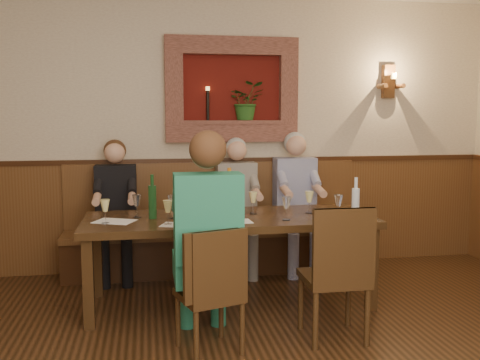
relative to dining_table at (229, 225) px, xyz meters
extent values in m
cube|color=#C1AE92|center=(0.00, 1.15, 0.72)|extent=(6.00, 0.04, 2.80)
cube|color=#5A3419|center=(0.00, 1.13, -0.13)|extent=(6.00, 0.04, 1.10)
cube|color=#381E0F|center=(0.00, 1.13, 0.45)|extent=(6.02, 0.06, 0.05)
cube|color=#54110C|center=(0.20, 1.13, 1.17)|extent=(1.00, 0.02, 0.70)
cube|color=#8F5649|center=(0.20, 1.09, 1.61)|extent=(1.36, 0.12, 0.18)
cube|color=#8F5649|center=(0.20, 1.09, 0.73)|extent=(1.36, 0.12, 0.18)
cube|color=#8F5649|center=(-0.39, 1.09, 1.17)|extent=(0.18, 0.12, 0.70)
cube|color=#8F5649|center=(0.79, 1.09, 1.17)|extent=(0.18, 0.12, 0.70)
cube|color=#8F5649|center=(0.20, 1.09, 0.84)|extent=(1.00, 0.14, 0.04)
imported|color=#25541C|center=(0.35, 1.09, 1.06)|extent=(0.35, 0.30, 0.39)
cylinder|color=black|center=(-0.05, 1.09, 1.01)|extent=(0.03, 0.03, 0.30)
cylinder|color=#FFBF59|center=(-0.05, 1.09, 1.18)|extent=(0.04, 0.04, 0.04)
cube|color=#5A3419|center=(1.90, 1.10, 1.27)|extent=(0.12, 0.08, 0.35)
cylinder|color=#5A3419|center=(1.80, 1.03, 1.22)|extent=(0.05, 0.18, 0.05)
cylinder|color=#5A3419|center=(2.00, 1.03, 1.22)|extent=(0.05, 0.18, 0.05)
cylinder|color=#FFBF59|center=(1.90, 0.97, 1.32)|extent=(0.06, 0.06, 0.06)
cube|color=black|center=(0.00, 0.00, 0.04)|extent=(2.40, 0.90, 0.06)
cube|color=black|center=(-1.12, -0.37, -0.33)|extent=(0.08, 0.08, 0.69)
cube|color=black|center=(1.12, -0.37, -0.33)|extent=(0.08, 0.08, 0.69)
cube|color=black|center=(-1.12, 0.37, -0.33)|extent=(0.08, 0.08, 0.69)
cube|color=black|center=(1.12, 0.37, -0.33)|extent=(0.08, 0.08, 0.69)
cube|color=#381E0F|center=(0.00, 0.91, -0.48)|extent=(3.00, 0.40, 0.40)
cube|color=#5A3419|center=(0.00, 0.91, -0.26)|extent=(3.00, 0.45, 0.06)
cube|color=#5A3419|center=(0.00, 1.10, 0.10)|extent=(3.00, 0.06, 0.66)
cube|color=black|center=(-0.28, -0.90, -0.49)|extent=(0.46, 0.46, 0.37)
cube|color=black|center=(-0.28, -0.90, -0.29)|extent=(0.48, 0.48, 0.05)
cube|color=black|center=(-0.23, -1.07, -0.03)|extent=(0.38, 0.15, 0.46)
cube|color=black|center=(0.62, -0.83, -0.47)|extent=(0.42, 0.42, 0.41)
cube|color=black|center=(0.62, -0.83, -0.24)|extent=(0.44, 0.44, 0.05)
cube|color=black|center=(0.62, -1.03, 0.05)|extent=(0.43, 0.05, 0.52)
cube|color=black|center=(-0.98, 0.77, -0.45)|extent=(0.39, 0.41, 0.45)
cube|color=black|center=(-0.98, 0.93, 0.18)|extent=(0.39, 0.21, 0.51)
sphere|color=#D8A384|center=(-0.98, 0.89, 0.56)|extent=(0.20, 0.20, 0.20)
sphere|color=#4C2D19|center=(-0.98, 0.94, 0.58)|extent=(0.21, 0.21, 0.21)
cube|color=#625C59|center=(0.21, 0.77, -0.45)|extent=(0.40, 0.42, 0.45)
cube|color=#625C59|center=(0.21, 0.93, 0.19)|extent=(0.40, 0.21, 0.52)
sphere|color=#D8A384|center=(0.21, 0.89, 0.57)|extent=(0.20, 0.20, 0.20)
sphere|color=#B2B2B2|center=(0.21, 0.94, 0.59)|extent=(0.22, 0.22, 0.22)
cube|color=navy|center=(0.83, 0.76, -0.45)|extent=(0.42, 0.44, 0.45)
cube|color=navy|center=(0.83, 0.93, 0.21)|extent=(0.42, 0.22, 0.55)
sphere|color=#D8A384|center=(0.83, 0.89, 0.61)|extent=(0.21, 0.21, 0.21)
sphere|color=#B2B2B2|center=(0.83, 0.94, 0.63)|extent=(0.23, 0.23, 0.23)
cube|color=#1C6263|center=(-0.28, -0.69, -0.45)|extent=(0.45, 0.47, 0.45)
cube|color=#1C6263|center=(-0.28, -0.87, 0.24)|extent=(0.45, 0.24, 0.59)
sphere|color=#D8A384|center=(-0.28, -0.83, 0.68)|extent=(0.23, 0.23, 0.23)
sphere|color=#4C2D19|center=(-0.28, -0.88, 0.70)|extent=(0.25, 0.25, 0.25)
cylinder|color=red|center=(-0.04, 0.03, 0.19)|extent=(0.24, 0.24, 0.23)
cylinder|color=#19471E|center=(-0.01, -0.04, 0.24)|extent=(0.09, 0.09, 0.32)
cylinder|color=orange|center=(-0.01, -0.04, 0.44)|extent=(0.04, 0.04, 0.09)
cylinder|color=#19471E|center=(-0.63, 0.02, 0.21)|extent=(0.08, 0.08, 0.27)
cylinder|color=#19471E|center=(-0.63, 0.02, 0.39)|extent=(0.03, 0.03, 0.09)
cylinder|color=silver|center=(0.98, -0.33, 0.20)|extent=(0.08, 0.08, 0.26)
cylinder|color=silver|center=(0.98, -0.33, 0.38)|extent=(0.03, 0.03, 0.09)
cube|color=white|center=(-0.94, -0.05, 0.08)|extent=(0.37, 0.32, 0.00)
cube|color=white|center=(0.01, -0.23, 0.08)|extent=(0.27, 0.20, 0.00)
cube|color=white|center=(0.86, -0.15, 0.08)|extent=(0.27, 0.21, 0.00)
cube|color=white|center=(-0.44, -0.28, 0.08)|extent=(0.31, 0.26, 0.00)
camera|label=1|loc=(-0.67, -4.36, 0.92)|focal=40.00mm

